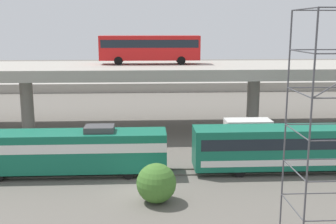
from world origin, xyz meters
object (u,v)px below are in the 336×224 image
at_px(train_coach_lead, 316,146).
at_px(scaffolding_tower, 330,124).
at_px(train_locomotive, 55,150).
at_px(parked_car_3, 288,75).
at_px(service_truck_west, 256,133).
at_px(parked_car_1, 127,77).
at_px(transit_bus_on_overpass, 150,47).
at_px(parked_car_2, 120,76).
at_px(parked_car_0, 146,76).

distance_m(train_coach_lead, scaffolding_tower, 13.78).
xyz_separation_m(train_locomotive, parked_car_3, (36.61, 50.75, 0.31)).
distance_m(service_truck_west, parked_car_3, 47.52).
distance_m(service_truck_west, parked_car_1, 43.71).
relative_size(transit_bus_on_overpass, service_truck_west, 1.76).
xyz_separation_m(service_truck_west, parked_car_2, (-16.34, 43.84, 0.86)).
bearing_deg(train_locomotive, train_coach_lead, -180.00).
distance_m(service_truck_west, parked_car_0, 44.86).
height_order(train_coach_lead, parked_car_3, train_coach_lead).
height_order(parked_car_0, parked_car_2, same).
distance_m(transit_bus_on_overpass, parked_car_2, 34.62).
bearing_deg(parked_car_1, scaffolding_tower, 102.85).
height_order(train_coach_lead, scaffolding_tower, scaffolding_tower).
bearing_deg(transit_bus_on_overpass, parked_car_3, -130.47).
bearing_deg(train_coach_lead, service_truck_west, -63.44).
bearing_deg(train_locomotive, parked_car_1, -94.66).
xyz_separation_m(train_locomotive, parked_car_1, (3.91, 47.89, 0.31)).
distance_m(train_coach_lead, transit_bus_on_overpass, 23.49).
relative_size(scaffolding_tower, parked_car_3, 3.24).
distance_m(train_locomotive, service_truck_west, 19.84).
distance_m(transit_bus_on_overpass, parked_car_0, 33.77).
bearing_deg(parked_car_0, train_coach_lead, -73.95).
xyz_separation_m(train_locomotive, parked_car_0, (7.58, 50.22, 0.31)).
relative_size(scaffolding_tower, parked_car_1, 3.24).
xyz_separation_m(transit_bus_on_overpass, parked_car_2, (-5.72, 33.35, -7.31)).
height_order(service_truck_west, parked_car_1, parked_car_1).
height_order(train_locomotive, service_truck_west, train_locomotive).
bearing_deg(service_truck_west, parked_car_0, 104.29).
bearing_deg(parked_car_0, train_locomotive, -98.59).
height_order(transit_bus_on_overpass, parked_car_0, transit_bus_on_overpass).
xyz_separation_m(scaffolding_tower, parked_car_2, (-15.29, 62.73, -4.47)).
bearing_deg(train_coach_lead, parked_car_2, -68.71).
relative_size(train_locomotive, parked_car_0, 4.41).
height_order(parked_car_2, parked_car_3, same).
bearing_deg(parked_car_1, train_coach_lead, 110.73).
bearing_deg(parked_car_0, scaffolding_tower, -80.87).
distance_m(scaffolding_tower, parked_car_0, 63.30).
distance_m(train_coach_lead, parked_car_3, 52.80).
distance_m(service_truck_west, scaffolding_tower, 19.65).
xyz_separation_m(parked_car_0, parked_car_2, (-5.27, 0.38, 0.00)).
bearing_deg(service_truck_west, scaffolding_tower, -93.18).
xyz_separation_m(transit_bus_on_overpass, parked_car_1, (-4.12, 30.64, -7.31)).
relative_size(transit_bus_on_overpass, scaffolding_tower, 0.91).
relative_size(transit_bus_on_overpass, parked_car_1, 2.95).
relative_size(parked_car_0, parked_car_3, 1.00).
xyz_separation_m(train_coach_lead, transit_bus_on_overpass, (-14.00, 17.25, 7.64)).
bearing_deg(train_locomotive, parked_car_2, -92.62).
xyz_separation_m(train_coach_lead, scaffolding_tower, (-4.43, -12.13, 4.80)).
relative_size(train_coach_lead, parked_car_2, 4.78).
height_order(train_locomotive, parked_car_2, train_locomotive).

